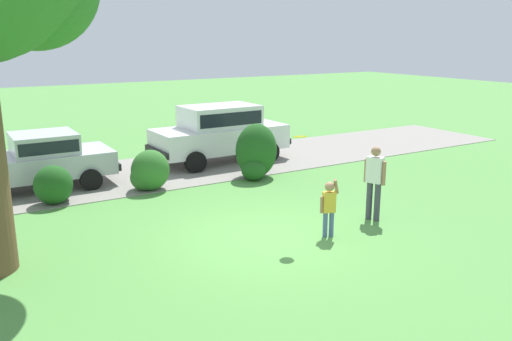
# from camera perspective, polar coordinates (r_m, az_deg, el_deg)

# --- Properties ---
(ground_plane) EXTENTS (80.00, 80.00, 0.00)m
(ground_plane) POSITION_cam_1_polar(r_m,az_deg,el_deg) (11.39, 1.10, -7.24)
(ground_plane) COLOR #518E42
(driveway_strip) EXTENTS (28.00, 4.40, 0.02)m
(driveway_strip) POSITION_cam_1_polar(r_m,az_deg,el_deg) (17.06, -10.79, -0.14)
(driveway_strip) COLOR gray
(driveway_strip) RESTS_ON ground
(shrub_near_tree) EXTENTS (0.96, 0.87, 1.01)m
(shrub_near_tree) POSITION_cam_1_polar(r_m,az_deg,el_deg) (14.44, -20.81, -1.56)
(shrub_near_tree) COLOR #1E511C
(shrub_near_tree) RESTS_ON ground
(shrub_centre_left) EXTENTS (1.08, 0.94, 1.14)m
(shrub_centre_left) POSITION_cam_1_polar(r_m,az_deg,el_deg) (14.98, -11.43, -0.20)
(shrub_centre_left) COLOR #33702B
(shrub_centre_left) RESTS_ON ground
(shrub_centre) EXTENTS (1.30, 1.19, 1.64)m
(shrub_centre) POSITION_cam_1_polar(r_m,az_deg,el_deg) (15.97, -0.01, 1.87)
(shrub_centre) COLOR #1E511C
(shrub_centre) RESTS_ON ground
(parked_sedan) EXTENTS (4.40, 2.10, 1.56)m
(parked_sedan) POSITION_cam_1_polar(r_m,az_deg,el_deg) (15.99, -22.42, 1.15)
(parked_sedan) COLOR silver
(parked_sedan) RESTS_ON ground
(parked_suv) EXTENTS (4.74, 2.18, 1.92)m
(parked_suv) POSITION_cam_1_polar(r_m,az_deg,el_deg) (18.01, -3.88, 4.30)
(parked_suv) COLOR white
(parked_suv) RESTS_ON ground
(child_thrower) EXTENTS (0.48, 0.24, 1.29)m
(child_thrower) POSITION_cam_1_polar(r_m,az_deg,el_deg) (11.34, 7.83, -3.62)
(child_thrower) COLOR #4C608C
(child_thrower) RESTS_ON ground
(frisbee) EXTENTS (0.29, 0.28, 0.11)m
(frisbee) POSITION_cam_1_polar(r_m,az_deg,el_deg) (10.89, 4.74, 3.62)
(frisbee) COLOR yellow
(adult_onlooker) EXTENTS (0.34, 0.50, 1.74)m
(adult_onlooker) POSITION_cam_1_polar(r_m,az_deg,el_deg) (12.49, 12.58, -0.90)
(adult_onlooker) COLOR #3F3F4C
(adult_onlooker) RESTS_ON ground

